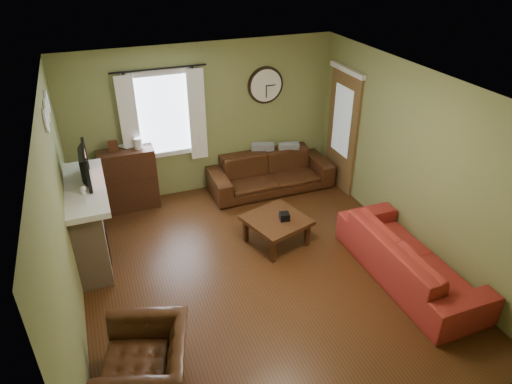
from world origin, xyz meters
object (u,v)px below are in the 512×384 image
object	(u,v)px
coffee_table	(276,231)
sofa_red	(409,257)
sofa_brown	(270,173)
armchair	(145,365)
bookshelf	(129,179)

from	to	relation	value
coffee_table	sofa_red	bearing A→B (deg)	-45.24
sofa_brown	coffee_table	distance (m)	1.69
sofa_brown	sofa_red	distance (m)	3.05
sofa_red	armchair	xyz separation A→B (m)	(-3.56, -0.48, -0.02)
armchair	coffee_table	world-z (taller)	armchair
bookshelf	armchair	size ratio (longest dim) A/B	1.07
armchair	sofa_red	bearing A→B (deg)	114.09
sofa_brown	sofa_red	world-z (taller)	sofa_red
bookshelf	sofa_brown	distance (m)	2.46
sofa_brown	armchair	xyz separation A→B (m)	(-2.78, -3.42, -0.00)
bookshelf	sofa_brown	xyz separation A→B (m)	(2.43, -0.24, -0.21)
sofa_red	coffee_table	bearing A→B (deg)	44.76
sofa_brown	sofa_red	xyz separation A→B (m)	(0.79, -2.95, 0.01)
armchair	sofa_brown	bearing A→B (deg)	157.39
bookshelf	sofa_red	bearing A→B (deg)	-44.70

